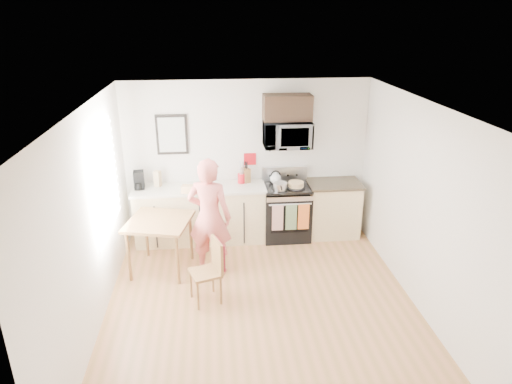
{
  "coord_description": "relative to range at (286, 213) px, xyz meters",
  "views": [
    {
      "loc": [
        -0.57,
        -4.92,
        3.57
      ],
      "look_at": [
        0.02,
        1.0,
        1.22
      ],
      "focal_mm": 32.0,
      "sensor_mm": 36.0,
      "label": 1
    }
  ],
  "objects": [
    {
      "name": "back_wall",
      "position": [
        -0.63,
        0.32,
        0.86
      ],
      "size": [
        4.0,
        0.04,
        2.6
      ],
      "primitive_type": "cube",
      "color": "white",
      "rests_on": "floor"
    },
    {
      "name": "countertop_right",
      "position": [
        0.8,
        0.02,
        0.48
      ],
      "size": [
        0.88,
        0.64,
        0.04
      ],
      "primitive_type": "cube",
      "color": "black",
      "rests_on": "cabinet_right"
    },
    {
      "name": "ceiling",
      "position": [
        -0.63,
        -1.98,
        2.16
      ],
      "size": [
        4.0,
        4.6,
        0.04
      ],
      "primitive_type": "cube",
      "color": "silver",
      "rests_on": "back_wall"
    },
    {
      "name": "wall_trivet",
      "position": [
        -0.58,
        0.31,
        0.86
      ],
      "size": [
        0.2,
        0.02,
        0.2
      ],
      "primitive_type": "cube",
      "color": "#A20D17",
      "rests_on": "back_wall"
    },
    {
      "name": "cake",
      "position": [
        0.13,
        -0.11,
        0.54
      ],
      "size": [
        0.3,
        0.3,
        0.1
      ],
      "color": "black",
      "rests_on": "range"
    },
    {
      "name": "range",
      "position": [
        0.0,
        0.0,
        0.0
      ],
      "size": [
        0.76,
        0.7,
        1.16
      ],
      "color": "black",
      "rests_on": "floor"
    },
    {
      "name": "right_wall",
      "position": [
        1.37,
        -1.98,
        0.86
      ],
      "size": [
        0.04,
        4.6,
        2.6
      ],
      "primitive_type": "cube",
      "color": "white",
      "rests_on": "floor"
    },
    {
      "name": "left_wall",
      "position": [
        -2.63,
        -1.98,
        0.86
      ],
      "size": [
        0.04,
        4.6,
        2.6
      ],
      "primitive_type": "cube",
      "color": "white",
      "rests_on": "floor"
    },
    {
      "name": "countertop_left",
      "position": [
        -1.43,
        0.02,
        0.48
      ],
      "size": [
        2.14,
        0.64,
        0.04
      ],
      "primitive_type": "cube",
      "color": "beige",
      "rests_on": "cabinet_left"
    },
    {
      "name": "wall_art",
      "position": [
        -1.83,
        0.3,
        1.31
      ],
      "size": [
        0.5,
        0.04,
        0.65
      ],
      "color": "black",
      "rests_on": "back_wall"
    },
    {
      "name": "utensil_crock",
      "position": [
        -0.73,
        0.16,
        0.66
      ],
      "size": [
        0.13,
        0.13,
        0.38
      ],
      "color": "#A20D17",
      "rests_on": "countertop_left"
    },
    {
      "name": "front_wall",
      "position": [
        -0.63,
        -4.28,
        0.86
      ],
      "size": [
        4.0,
        0.04,
        2.6
      ],
      "primitive_type": "cube",
      "color": "white",
      "rests_on": "floor"
    },
    {
      "name": "floor",
      "position": [
        -0.63,
        -1.98,
        -0.44
      ],
      "size": [
        4.6,
        4.6,
        0.0
      ],
      "primitive_type": "plane",
      "color": "#9D6F3D",
      "rests_on": "ground"
    },
    {
      "name": "person",
      "position": [
        -1.27,
        -1.0,
        0.43
      ],
      "size": [
        0.73,
        0.59,
        1.74
      ],
      "primitive_type": "imported",
      "rotation": [
        0.0,
        0.0,
        2.83
      ],
      "color": "#BC3D33",
      "rests_on": "floor"
    },
    {
      "name": "cabinet_right",
      "position": [
        0.8,
        0.02,
        0.01
      ],
      "size": [
        0.84,
        0.6,
        0.9
      ],
      "primitive_type": "cube",
      "color": "#D5BA89",
      "rests_on": "floor"
    },
    {
      "name": "microwave",
      "position": [
        -0.0,
        0.1,
        1.32
      ],
      "size": [
        0.76,
        0.51,
        0.42
      ],
      "primitive_type": "imported",
      "color": "silver",
      "rests_on": "back_wall"
    },
    {
      "name": "pot",
      "position": [
        -0.14,
        -0.17,
        0.55
      ],
      "size": [
        0.23,
        0.38,
        0.11
      ],
      "rotation": [
        0.0,
        0.0,
        -0.07
      ],
      "color": "silver",
      "rests_on": "range"
    },
    {
      "name": "upper_cabinet",
      "position": [
        -0.0,
        0.15,
        1.74
      ],
      "size": [
        0.76,
        0.35,
        0.4
      ],
      "primitive_type": "cube",
      "color": "black",
      "rests_on": "back_wall"
    },
    {
      "name": "fruit_bowl",
      "position": [
        -1.33,
        0.1,
        0.54
      ],
      "size": [
        0.25,
        0.25,
        0.1
      ],
      "color": "silver",
      "rests_on": "countertop_left"
    },
    {
      "name": "chair",
      "position": [
        -1.23,
        -1.71,
        0.12
      ],
      "size": [
        0.5,
        0.47,
        0.87
      ],
      "rotation": [
        0.0,
        0.0,
        0.32
      ],
      "color": "brown",
      "rests_on": "floor"
    },
    {
      "name": "coffee_maker",
      "position": [
        -2.38,
        0.07,
        0.64
      ],
      "size": [
        0.18,
        0.25,
        0.28
      ],
      "rotation": [
        0.0,
        0.0,
        0.1
      ],
      "color": "black",
      "rests_on": "countertop_left"
    },
    {
      "name": "dining_table",
      "position": [
        -2.0,
        -0.88,
        0.27
      ],
      "size": [
        0.89,
        0.89,
        0.8
      ],
      "rotation": [
        0.0,
        0.0,
        -0.23
      ],
      "color": "brown",
      "rests_on": "floor"
    },
    {
      "name": "milk_carton",
      "position": [
        -2.09,
        0.15,
        0.63
      ],
      "size": [
        0.13,
        0.13,
        0.26
      ],
      "primitive_type": "cube",
      "rotation": [
        0.0,
        0.0,
        -0.42
      ],
      "color": "tan",
      "rests_on": "countertop_left"
    },
    {
      "name": "cabinet_left",
      "position": [
        -1.43,
        0.02,
        0.01
      ],
      "size": [
        2.1,
        0.6,
        0.9
      ],
      "primitive_type": "cube",
      "color": "#D5BA89",
      "rests_on": "floor"
    },
    {
      "name": "bread_bag",
      "position": [
        -1.54,
        -0.2,
        0.56
      ],
      "size": [
        0.33,
        0.2,
        0.11
      ],
      "primitive_type": "cube",
      "rotation": [
        0.0,
        0.0,
        -0.18
      ],
      "color": "tan",
      "rests_on": "countertop_left"
    },
    {
      "name": "knife_block",
      "position": [
        -0.66,
        0.2,
        0.62
      ],
      "size": [
        0.16,
        0.18,
        0.24
      ],
      "primitive_type": "cube",
      "rotation": [
        0.0,
        0.0,
        0.41
      ],
      "color": "brown",
      "rests_on": "countertop_left"
    },
    {
      "name": "window",
      "position": [
        -2.59,
        -1.18,
        1.11
      ],
      "size": [
        0.06,
        1.4,
        1.5
      ],
      "color": "silver",
      "rests_on": "left_wall"
    },
    {
      "name": "kettle",
      "position": [
        -0.17,
        0.1,
        0.59
      ],
      "size": [
        0.18,
        0.18,
        0.23
      ],
      "color": "silver",
      "rests_on": "range"
    }
  ]
}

